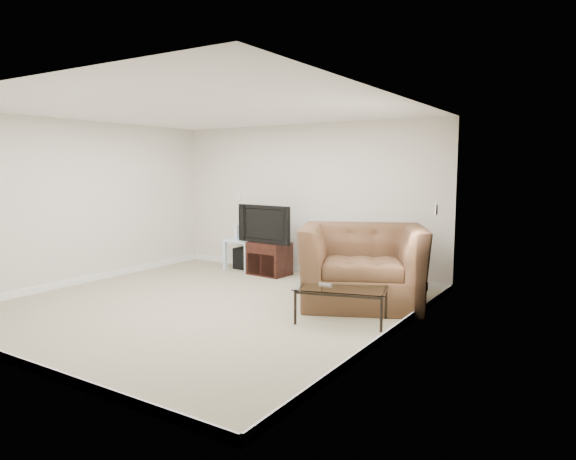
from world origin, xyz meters
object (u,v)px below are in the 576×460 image
Objects in this scene: side_table at (245,254)px; recliner at (363,251)px; tv_stand at (269,258)px; coffee_table at (341,304)px; subwoofer at (247,258)px; television at (268,224)px.

recliner is (2.74, -1.06, 0.43)m from side_table.
tv_stand is 2.81m from coffee_table.
tv_stand reaches higher than subwoofer.
television is (-0.00, -0.03, 0.59)m from tv_stand.
tv_stand is 0.63× the size of coffee_table.
coffee_table is (2.88, -1.95, -0.06)m from side_table.
television reaches higher than side_table.
subwoofer is at bearing 29.36° from side_table.
side_table is at bearing 167.14° from television.
side_table is at bearing 134.26° from recliner.
television is at bearing 142.27° from coffee_table.
recliner is at bearing -21.15° from side_table.
recliner is at bearing -21.76° from subwoofer.
subwoofer is (-0.63, 0.23, -0.09)m from tv_stand.
tv_stand is 0.70m from side_table.
tv_stand is 2.27m from recliner.
coffee_table is (2.84, -1.97, 0.02)m from subwoofer.
television is 1.82× the size of side_table.
recliner is (2.07, -0.85, 0.42)m from tv_stand.
side_table is (-0.67, 0.24, -0.60)m from television.
television is 0.64× the size of recliner.
recliner reaches higher than coffee_table.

